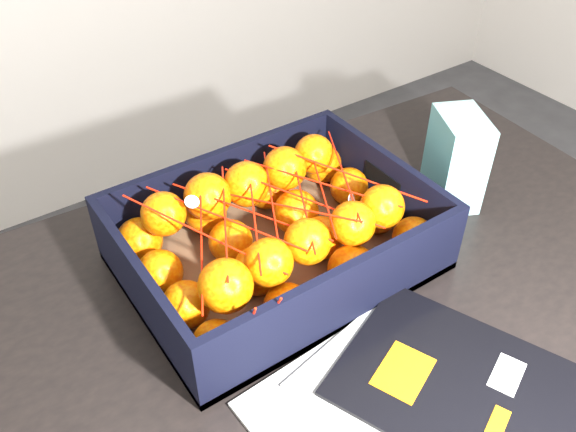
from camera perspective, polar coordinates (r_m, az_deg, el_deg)
table at (r=0.91m, az=3.22°, el=-13.40°), size 1.25×0.87×0.75m
magazine_stack at (r=0.75m, az=12.68°, el=-17.38°), size 0.39×0.34×0.02m
produce_crate at (r=0.87m, az=-1.12°, el=-2.78°), size 0.42×0.32×0.11m
clementine_heap at (r=0.86m, az=-1.26°, el=-1.11°), size 0.40×0.29×0.12m
mesh_net at (r=0.81m, az=-1.23°, el=0.72°), size 0.35×0.28×0.10m
retail_carton at (r=1.01m, az=15.57°, el=5.17°), size 0.11×0.12×0.15m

